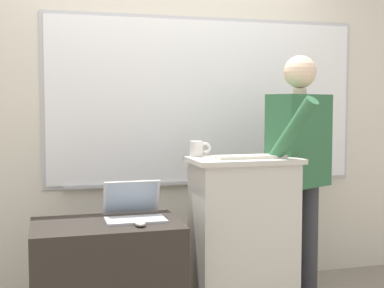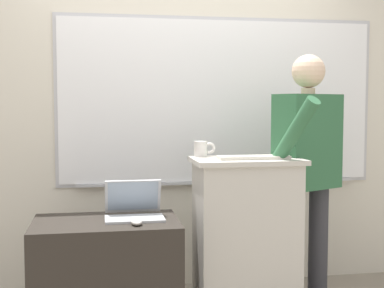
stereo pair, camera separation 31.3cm
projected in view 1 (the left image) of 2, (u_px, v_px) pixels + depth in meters
back_wall at (164, 92)px, 4.01m from camera, size 6.40×0.17×2.95m
lectern_podium at (243, 239)px, 3.36m from camera, size 0.67×0.43×1.04m
side_desk at (107, 283)px, 3.05m from camera, size 0.84×0.54×0.71m
person_presenter at (299, 162)px, 3.57m from camera, size 0.62×0.69×1.70m
laptop at (134, 208)px, 3.12m from camera, size 0.34×0.28×0.22m
wireless_keyboard at (251, 157)px, 3.28m from camera, size 0.44×0.13×0.02m
computer_mouse_by_laptop at (140, 223)px, 2.93m from camera, size 0.06×0.10×0.03m
coffee_mug at (198, 149)px, 3.39m from camera, size 0.14×0.08×0.10m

